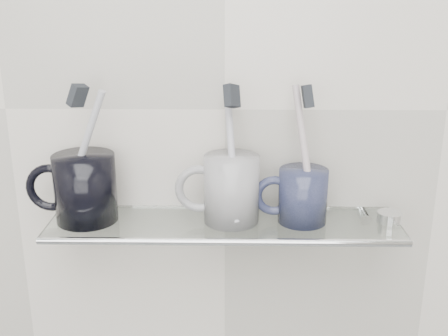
{
  "coord_description": "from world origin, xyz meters",
  "views": [
    {
      "loc": [
        0.01,
        0.3,
        1.43
      ],
      "look_at": [
        -0.0,
        1.04,
        1.18
      ],
      "focal_mm": 45.0,
      "sensor_mm": 36.0,
      "label": 1
    }
  ],
  "objects_px": {
    "mug_left": "(85,188)",
    "mug_right": "(303,196)",
    "mug_center": "(231,189)",
    "shelf_glass": "(224,224)"
  },
  "relations": [
    {
      "from": "shelf_glass",
      "to": "mug_right",
      "type": "height_order",
      "value": "mug_right"
    },
    {
      "from": "shelf_glass",
      "to": "mug_center",
      "type": "height_order",
      "value": "mug_center"
    },
    {
      "from": "mug_left",
      "to": "mug_center",
      "type": "height_order",
      "value": "same"
    },
    {
      "from": "mug_left",
      "to": "mug_center",
      "type": "relative_size",
      "value": 1.01
    },
    {
      "from": "shelf_glass",
      "to": "mug_left",
      "type": "distance_m",
      "value": 0.2
    },
    {
      "from": "mug_left",
      "to": "mug_right",
      "type": "height_order",
      "value": "mug_left"
    },
    {
      "from": "mug_left",
      "to": "mug_right",
      "type": "distance_m",
      "value": 0.31
    },
    {
      "from": "mug_center",
      "to": "mug_right",
      "type": "relative_size",
      "value": 1.25
    },
    {
      "from": "mug_right",
      "to": "mug_center",
      "type": "bearing_deg",
      "value": -175.07
    },
    {
      "from": "shelf_glass",
      "to": "mug_right",
      "type": "bearing_deg",
      "value": 2.57
    }
  ]
}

